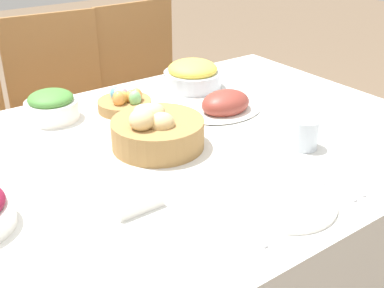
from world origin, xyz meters
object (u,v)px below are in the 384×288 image
chair_far_center (67,117)px  spoon (334,181)px  egg_basket (125,102)px  dinner_plate (285,202)px  knife (326,184)px  butter_dish (135,201)px  pineapple_bowl (193,75)px  ham_platter (225,105)px  fork (238,225)px  chair_far_right (151,97)px  drinking_cup (304,134)px  bread_basket (157,130)px  green_salad_bowl (52,106)px

chair_far_center → spoon: bearing=-76.5°
egg_basket → dinner_plate: size_ratio=0.76×
dinner_plate → knife: (0.14, 0.00, -0.00)m
spoon → butter_dish: (-0.45, 0.19, 0.01)m
chair_far_center → butter_dish: chair_far_center is taller
pineapple_bowl → egg_basket: bearing=-171.4°
ham_platter → pineapple_bowl: 0.26m
knife → butter_dish: (-0.42, 0.19, 0.01)m
egg_basket → dinner_plate: egg_basket is taller
dinner_plate → chair_far_center: bearing=90.8°
pineapple_bowl → fork: bearing=-119.3°
chair_far_right → chair_far_center: same height
drinking_cup → bread_basket: bearing=143.4°
ham_platter → knife: 0.50m
pineapple_bowl → spoon: bearing=-98.2°
drinking_cup → knife: bearing=-121.1°
egg_basket → dinner_plate: 0.70m
fork → egg_basket: bearing=82.2°
butter_dish → pineapple_bowl: bearing=44.7°
pineapple_bowl → fork: (-0.42, -0.74, -0.05)m
chair_far_right → fork: (-0.55, -1.28, 0.24)m
knife → egg_basket: bearing=105.0°
fork → butter_dish: (-0.14, 0.19, 0.01)m
pineapple_bowl → knife: size_ratio=1.20×
chair_far_right → knife: chair_far_right is taller
chair_far_right → ham_platter: bearing=-104.6°
bread_basket → spoon: bearing=-58.7°
bread_basket → green_salad_bowl: 0.39m
bread_basket → green_salad_bowl: size_ratio=1.56×
chair_far_right → dinner_plate: bearing=-109.1°
chair_far_right → knife: bearing=-103.2°
chair_far_right → pineapple_bowl: bearing=-105.4°
chair_far_center → fork: 1.31m
ham_platter → butter_dish: (-0.51, -0.30, -0.01)m
fork → spoon: same height
dinner_plate → fork: 0.14m
knife → butter_dish: 0.47m
fork → knife: same height
chair_far_right → egg_basket: bearing=-128.4°
knife → spoon: 0.03m
drinking_cup → chair_far_right: bearing=81.4°
chair_far_right → bread_basket: (-0.50, -0.86, 0.29)m
chair_far_center → egg_basket: size_ratio=5.32×
pineapple_bowl → chair_far_right: bearing=75.9°
bread_basket → egg_basket: bread_basket is taller
green_salad_bowl → fork: size_ratio=0.94×
knife → spoon: same height
butter_dish → chair_far_center: bearing=76.3°
chair_far_center → knife: (0.16, -1.28, 0.24)m
green_salad_bowl → spoon: size_ratio=0.94×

